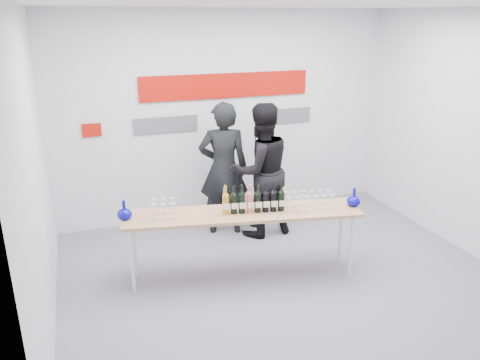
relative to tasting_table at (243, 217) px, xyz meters
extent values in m
plane|color=slate|center=(0.42, -0.12, -0.74)|extent=(5.00, 5.00, 0.00)
cube|color=silver|center=(0.42, 1.88, 0.76)|extent=(5.00, 0.04, 3.00)
cube|color=#B11107|center=(0.42, 1.85, 1.21)|extent=(2.50, 0.02, 0.35)
cube|color=#59595E|center=(-0.48, 1.85, 0.71)|extent=(0.90, 0.02, 0.22)
cube|color=#59595E|center=(1.32, 1.85, 0.71)|extent=(0.90, 0.02, 0.22)
cube|color=#B11107|center=(-1.48, 1.85, 0.71)|extent=(0.25, 0.02, 0.18)
cube|color=tan|center=(0.00, 0.00, 0.04)|extent=(2.72, 1.05, 0.04)
cylinder|color=silver|center=(-1.26, 0.07, -0.36)|extent=(0.04, 0.04, 0.76)
cylinder|color=silver|center=(1.19, -0.42, -0.36)|extent=(0.04, 0.04, 0.76)
cylinder|color=silver|center=(-1.19, 0.42, -0.36)|extent=(0.04, 0.04, 0.76)
cylinder|color=silver|center=(1.26, -0.07, -0.36)|extent=(0.04, 0.04, 0.76)
imported|color=black|center=(0.16, 1.22, 0.18)|extent=(0.76, 0.60, 1.84)
imported|color=black|center=(0.61, 0.98, 0.18)|extent=(0.96, 0.78, 1.84)
cylinder|color=black|center=(0.64, 1.24, -0.73)|extent=(0.16, 0.16, 0.02)
cylinder|color=black|center=(0.64, 1.24, -0.07)|extent=(0.02, 0.02, 1.34)
sphere|color=black|center=(0.64, 1.22, 0.62)|extent=(0.04, 0.04, 0.04)
camera|label=1|loc=(-1.67, -4.56, 2.15)|focal=35.00mm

